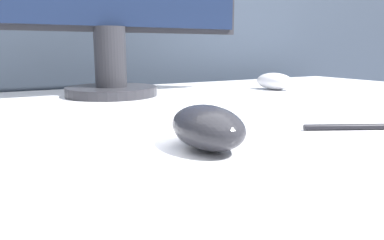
{
  "coord_description": "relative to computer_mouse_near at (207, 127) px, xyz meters",
  "views": [
    {
      "loc": [
        -0.28,
        -0.54,
        0.86
      ],
      "look_at": [
        -0.08,
        -0.19,
        0.78
      ],
      "focal_mm": 35.0,
      "sensor_mm": 36.0,
      "label": 1
    }
  ],
  "objects": [
    {
      "name": "partition_panel",
      "position": [
        0.08,
        0.81,
        -0.07
      ],
      "size": [
        5.0,
        0.03,
        1.4
      ],
      "color": "#333D4C",
      "rests_on": "ground_plane"
    },
    {
      "name": "computer_mouse_near",
      "position": [
        0.0,
        0.0,
        0.0
      ],
      "size": [
        0.07,
        0.11,
        0.05
      ],
      "rotation": [
        0.0,
        0.0,
        -0.04
      ],
      "color": "#232328",
      "rests_on": "desk"
    },
    {
      "name": "keyboard",
      "position": [
        -0.08,
        0.16,
        -0.01
      ],
      "size": [
        0.37,
        0.14,
        0.02
      ],
      "rotation": [
        0.0,
        0.0,
        -0.05
      ],
      "color": "silver",
      "rests_on": "desk"
    },
    {
      "name": "computer_mouse_far",
      "position": [
        0.45,
        0.4,
        -0.0
      ],
      "size": [
        0.08,
        0.11,
        0.04
      ],
      "rotation": [
        0.0,
        0.0,
        0.18
      ],
      "color": "silver",
      "rests_on": "desk"
    },
    {
      "name": "pen",
      "position": [
        0.22,
        -0.02,
        -0.02
      ],
      "size": [
        0.13,
        0.07,
        0.01
      ],
      "rotation": [
        0.0,
        0.0,
        -0.47
      ],
      "color": "black",
      "rests_on": "desk"
    }
  ]
}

